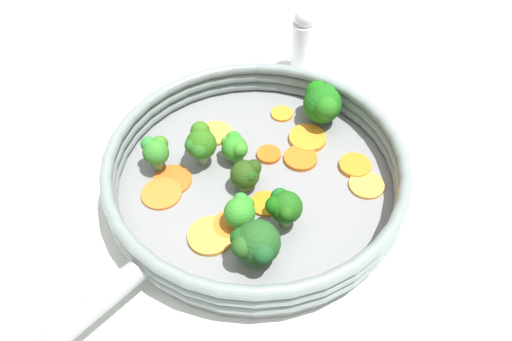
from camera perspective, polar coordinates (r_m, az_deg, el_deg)
name	(u,v)px	position (r m, az deg, el deg)	size (l,w,h in m)	color
ground_plane	(256,189)	(0.59, 0.00, -2.10)	(4.00, 4.00, 0.00)	white
skillet	(256,184)	(0.58, 0.00, -1.55)	(0.32, 0.32, 0.02)	gray
skillet_rim_wall	(256,167)	(0.56, 0.00, 0.40)	(0.34, 0.34, 0.04)	gray
skillet_handle	(66,330)	(0.49, -20.93, -16.62)	(0.02, 0.02, 0.18)	#999B9E
skillet_rivet_left	(129,239)	(0.53, -14.30, -7.65)	(0.01, 0.01, 0.01)	gray
skillet_rivet_right	(180,285)	(0.50, -8.71, -12.86)	(0.01, 0.01, 0.01)	gray
carrot_slice_0	(172,180)	(0.58, -9.55, -1.07)	(0.05, 0.05, 0.00)	#D75C1C
carrot_slice_1	(265,204)	(0.55, 1.09, -3.81)	(0.03, 0.03, 0.00)	orange
carrot_slice_2	(216,133)	(0.62, -4.65, 4.28)	(0.04, 0.04, 0.00)	#F9923A
carrot_slice_3	(308,138)	(0.62, 5.91, 3.70)	(0.05, 0.05, 0.01)	orange
carrot_slice_4	(161,194)	(0.57, -10.75, -2.61)	(0.05, 0.05, 0.00)	orange
carrot_slice_5	(366,185)	(0.58, 12.50, -1.63)	(0.04, 0.04, 0.00)	#F79D3C
carrot_slice_6	(227,224)	(0.53, -3.35, -6.11)	(0.04, 0.04, 0.01)	orange
carrot_slice_7	(210,236)	(0.52, -5.22, -7.44)	(0.05, 0.05, 0.01)	#F49C37
carrot_slice_8	(301,158)	(0.59, 5.11, 1.42)	(0.04, 0.04, 0.01)	orange
carrot_slice_9	(282,114)	(0.65, 2.98, 6.49)	(0.03, 0.03, 0.00)	orange
carrot_slice_10	(355,166)	(0.59, 11.24, 0.55)	(0.04, 0.04, 0.01)	orange
carrot_slice_11	(266,154)	(0.60, 1.16, 1.95)	(0.03, 0.03, 0.01)	#E85C16
broccoli_floret_0	(248,174)	(0.55, -0.97, -0.39)	(0.03, 0.04, 0.04)	#86B562
broccoli_floret_1	(240,211)	(0.51, -1.81, -4.69)	(0.04, 0.03, 0.04)	#82B263
broccoli_floret_2	(201,143)	(0.57, -6.35, 3.19)	(0.04, 0.04, 0.05)	#7D9460
broccoli_floret_3	(156,151)	(0.57, -11.40, 2.23)	(0.03, 0.03, 0.04)	#698D4D
broccoli_floret_4	(284,206)	(0.51, 3.20, -4.13)	(0.04, 0.04, 0.05)	#6C9749
broccoli_floret_5	(322,102)	(0.62, 7.59, 7.74)	(0.06, 0.05, 0.05)	olive
broccoli_floret_6	(234,147)	(0.58, -2.48, 2.74)	(0.03, 0.04, 0.04)	#659850
broccoli_floret_7	(255,244)	(0.49, -0.08, -8.36)	(0.05, 0.05, 0.05)	#65904F
salt_shaker	(303,40)	(0.73, 5.39, 14.59)	(0.03, 0.03, 0.10)	white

